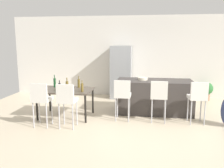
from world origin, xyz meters
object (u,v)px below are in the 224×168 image
wine_bottle_near (60,87)px  dining_table (66,92)px  wine_bottle_corner (55,82)px  kitchen_island (154,96)px  refrigerator (121,72)px  wine_bottle_right (67,85)px  potted_plant (206,90)px  dining_chair_far (67,99)px  wine_bottle_far (82,87)px  fruit_bowl (143,79)px  bar_chair_left (123,94)px  bar_chair_right (198,96)px  bar_chair_middle (159,95)px  wine_bottle_left (79,83)px  dining_chair_near (41,98)px  wine_glass_middle (61,85)px

wine_bottle_near → dining_table: bearing=72.3°
wine_bottle_near → wine_bottle_corner: bearing=122.8°
kitchen_island → refrigerator: (-1.11, 1.68, 0.46)m
wine_bottle_right → refrigerator: 2.61m
dining_table → potted_plant: bearing=30.1°
dining_chair_far → wine_bottle_far: dining_chair_far is taller
wine_bottle_corner → fruit_bowl: wine_bottle_corner is taller
wine_bottle_far → bar_chair_left: bearing=5.0°
wine_bottle_right → bar_chair_left: bearing=-8.3°
bar_chair_left → bar_chair_right: bearing=0.0°
bar_chair_middle → wine_bottle_near: bearing=-177.3°
wine_bottle_left → refrigerator: size_ratio=0.17×
dining_chair_far → bar_chair_right: bearing=13.3°
wine_bottle_left → fruit_bowl: bearing=13.6°
dining_chair_near → fruit_bowl: dining_chair_near is taller
dining_table → refrigerator: (1.22, 2.41, 0.24)m
wine_bottle_far → potted_plant: 4.50m
dining_table → wine_bottle_left: size_ratio=4.33×
bar_chair_right → potted_plant: size_ratio=1.67×
wine_bottle_right → potted_plant: wine_bottle_right is taller
wine_bottle_right → wine_bottle_corner: size_ratio=0.87×
bar_chair_right → wine_glass_middle: bar_chair_right is taller
dining_chair_near → wine_bottle_corner: bearing=94.8°
dining_table → refrigerator: bearing=63.2°
wine_bottle_right → potted_plant: (4.13, 2.30, -0.48)m
wine_bottle_left → fruit_bowl: (1.73, 0.42, 0.09)m
bar_chair_middle → wine_bottle_near: bar_chair_middle is taller
wine_bottle_left → bar_chair_left: bearing=-19.8°
bar_chair_right → fruit_bowl: 1.61m
dining_chair_far → bar_chair_left: bearing=30.5°
refrigerator → dining_table: bearing=-116.8°
wine_glass_middle → refrigerator: refrigerator is taller
refrigerator → potted_plant: bearing=-0.2°
wine_glass_middle → dining_chair_far: bearing=-62.5°
kitchen_island → wine_bottle_corner: wine_bottle_corner is taller
bar_chair_middle → wine_bottle_near: 2.49m
bar_chair_middle → bar_chair_right: size_ratio=1.00×
kitchen_island → dining_chair_far: dining_chair_far is taller
wine_bottle_corner → bar_chair_left: bearing=-11.5°
dining_chair_near → wine_bottle_left: 1.31m
potted_plant → refrigerator: bearing=179.8°
kitchen_island → wine_bottle_corner: bearing=-170.3°
wine_glass_middle → wine_bottle_near: bearing=-78.1°
dining_chair_near → refrigerator: 3.59m
kitchen_island → wine_bottle_near: bearing=-158.0°
kitchen_island → wine_bottle_far: (-1.82, -0.94, 0.39)m
bar_chair_right → potted_plant: bar_chair_right is taller
wine_glass_middle → wine_bottle_corner: bearing=136.9°
bar_chair_middle → dining_chair_far: 2.22m
bar_chair_left → wine_glass_middle: bar_chair_left is taller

